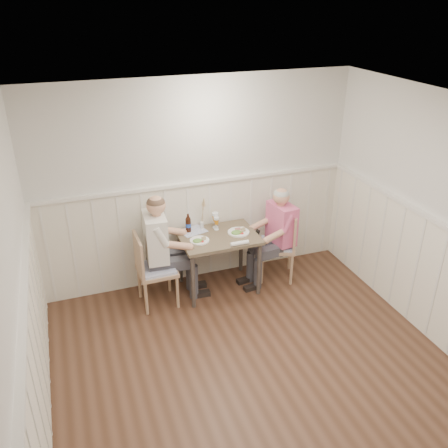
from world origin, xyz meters
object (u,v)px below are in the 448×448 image
at_px(beer_bottle, 188,224).
at_px(dining_table, 219,243).
at_px(chair_right, 282,242).
at_px(diner_cream, 161,257).
at_px(chair_left, 152,267).
at_px(man_in_pink, 278,242).
at_px(grass_vase, 202,215).

bearing_deg(beer_bottle, dining_table, -34.71).
xyz_separation_m(chair_right, diner_cream, (-1.58, 0.04, 0.08)).
bearing_deg(diner_cream, beer_bottle, 25.91).
xyz_separation_m(chair_right, chair_left, (-1.71, -0.04, -0.00)).
distance_m(dining_table, chair_right, 0.87).
distance_m(chair_right, beer_bottle, 1.25).
height_order(dining_table, diner_cream, diner_cream).
relative_size(diner_cream, beer_bottle, 5.75).
relative_size(chair_right, man_in_pink, 0.72).
height_order(chair_left, beer_bottle, beer_bottle).
xyz_separation_m(man_in_pink, beer_bottle, (-1.11, 0.26, 0.31)).
xyz_separation_m(dining_table, beer_bottle, (-0.32, 0.22, 0.21)).
relative_size(diner_cream, grass_vase, 3.27).
relative_size(chair_left, man_in_pink, 0.72).
height_order(chair_right, beer_bottle, beer_bottle).
xyz_separation_m(chair_right, beer_bottle, (-1.17, 0.24, 0.35)).
bearing_deg(diner_cream, dining_table, -1.64).
bearing_deg(beer_bottle, man_in_pink, -13.13).
relative_size(chair_right, chair_left, 1.00).
bearing_deg(man_in_pink, diner_cream, 177.73).
relative_size(dining_table, chair_left, 1.01).
relative_size(dining_table, grass_vase, 2.22).
bearing_deg(man_in_pink, chair_right, 16.16).
distance_m(man_in_pink, grass_vase, 1.05).
bearing_deg(chair_right, chair_left, -178.66).
bearing_deg(dining_table, diner_cream, 178.36).
height_order(chair_right, man_in_pink, man_in_pink).
xyz_separation_m(diner_cream, beer_bottle, (0.41, 0.20, 0.27)).
bearing_deg(chair_left, beer_bottle, 27.62).
xyz_separation_m(chair_left, grass_vase, (0.73, 0.32, 0.44)).
relative_size(chair_left, beer_bottle, 3.85).
bearing_deg(chair_left, dining_table, 4.10).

